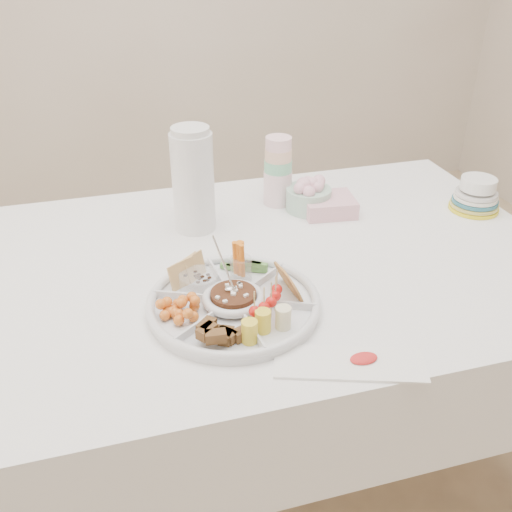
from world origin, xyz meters
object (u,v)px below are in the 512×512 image
object	(u,v)px
dining_table	(267,369)
chair	(503,272)
thermos	(193,179)
plate_stack	(476,195)
party_tray	(234,301)

from	to	relation	value
dining_table	chair	world-z (taller)	chair
thermos	plate_stack	xyz separation A→B (m)	(0.82, -0.11, -0.10)
dining_table	plate_stack	bearing A→B (deg)	8.71
chair	thermos	world-z (taller)	chair
chair	party_tray	xyz separation A→B (m)	(-0.94, -0.25, 0.24)
dining_table	party_tray	world-z (taller)	party_tray
chair	dining_table	bearing A→B (deg)	-177.83
dining_table	party_tray	bearing A→B (deg)	-125.96
dining_table	party_tray	distance (m)	0.47
party_tray	thermos	bearing A→B (deg)	91.24
chair	party_tray	world-z (taller)	chair
chair	thermos	distance (m)	1.03
thermos	dining_table	bearing A→B (deg)	-55.23
plate_stack	thermos	bearing A→B (deg)	172.19
dining_table	thermos	bearing A→B (deg)	124.77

